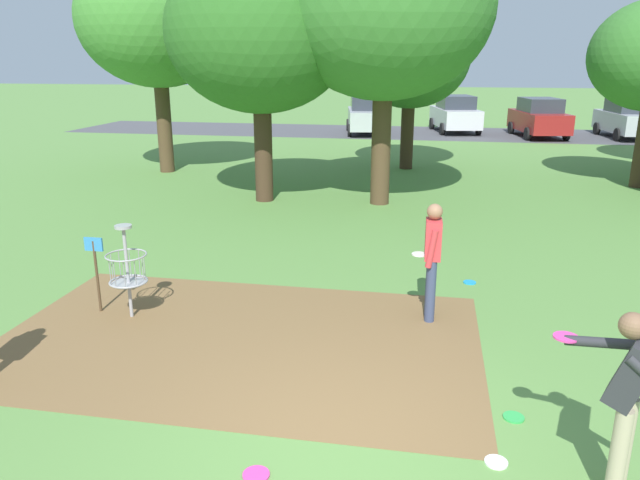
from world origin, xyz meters
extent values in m
plane|color=#5B8942|center=(0.00, 0.00, 0.00)|extent=(160.00, 160.00, 0.00)
cube|color=brown|center=(-1.69, 2.20, 0.00)|extent=(6.42, 4.06, 0.01)
cylinder|color=#9E9EA3|center=(-3.46, 2.63, 0.68)|extent=(0.05, 0.05, 1.35)
cylinder|color=#9E9EA3|center=(-3.46, 2.63, 1.37)|extent=(0.24, 0.24, 0.04)
torus|color=#9E9EA3|center=(-3.46, 2.63, 0.95)|extent=(0.58, 0.58, 0.02)
torus|color=#9E9EA3|center=(-3.46, 2.63, 0.55)|extent=(0.55, 0.55, 0.03)
cylinder|color=#9E9EA3|center=(-3.46, 2.63, 0.53)|extent=(0.48, 0.48, 0.02)
cylinder|color=gray|center=(-3.22, 2.63, 0.75)|extent=(0.01, 0.01, 0.40)
cylinder|color=gray|center=(-3.26, 2.77, 0.75)|extent=(0.01, 0.01, 0.40)
cylinder|color=gray|center=(-3.38, 2.85, 0.75)|extent=(0.01, 0.01, 0.40)
cylinder|color=gray|center=(-3.53, 2.85, 0.75)|extent=(0.01, 0.01, 0.40)
cylinder|color=gray|center=(-3.65, 2.77, 0.75)|extent=(0.01, 0.01, 0.40)
cylinder|color=gray|center=(-3.69, 2.63, 0.75)|extent=(0.01, 0.01, 0.40)
cylinder|color=gray|center=(-3.65, 2.49, 0.75)|extent=(0.01, 0.01, 0.40)
cylinder|color=gray|center=(-3.53, 2.40, 0.75)|extent=(0.01, 0.01, 0.40)
cylinder|color=gray|center=(-3.38, 2.40, 0.75)|extent=(0.01, 0.01, 0.40)
cylinder|color=gray|center=(-3.26, 2.49, 0.75)|extent=(0.01, 0.01, 0.40)
cylinder|color=#4C3823|center=(-4.01, 2.73, 0.55)|extent=(0.04, 0.04, 1.10)
cube|color=#3384C6|center=(-4.01, 2.73, 1.05)|extent=(0.28, 0.03, 0.20)
cylinder|color=#384260|center=(0.83, 3.26, 0.46)|extent=(0.14, 0.14, 0.92)
cylinder|color=#384260|center=(0.83, 3.48, 0.46)|extent=(0.14, 0.14, 0.92)
cube|color=#D1383D|center=(0.83, 3.37, 1.20)|extent=(0.23, 0.37, 0.56)
sphere|color=#9E7051|center=(0.83, 3.37, 1.60)|extent=(0.22, 0.22, 0.22)
cylinder|color=#D1383D|center=(0.82, 3.18, 1.12)|extent=(0.17, 0.09, 0.55)
cylinder|color=#D1383D|center=(0.80, 3.56, 1.12)|extent=(0.17, 0.09, 0.55)
cylinder|color=white|center=(0.65, 3.36, 0.97)|extent=(0.22, 0.22, 0.02)
cylinder|color=tan|center=(2.38, -0.24, 0.46)|extent=(0.14, 0.14, 0.92)
cylinder|color=tan|center=(2.48, -0.04, 0.46)|extent=(0.14, 0.14, 0.92)
cube|color=#2D2D33|center=(2.43, -0.14, 1.20)|extent=(0.50, 0.49, 0.60)
sphere|color=brown|center=(2.38, -0.11, 1.60)|extent=(0.22, 0.22, 0.22)
cylinder|color=#2D2D33|center=(2.23, 0.14, 1.32)|extent=(0.57, 0.34, 0.21)
cylinder|color=#E53D99|center=(1.98, 0.26, 1.29)|extent=(0.22, 0.22, 0.02)
cylinder|color=#E53D99|center=(-0.67, -0.43, 0.01)|extent=(0.25, 0.25, 0.02)
cylinder|color=#1E93DB|center=(1.49, 4.94, 0.01)|extent=(0.21, 0.21, 0.02)
cylinder|color=green|center=(1.74, 0.94, 0.01)|extent=(0.22, 0.22, 0.02)
cylinder|color=white|center=(1.48, 0.15, 0.01)|extent=(0.22, 0.22, 0.02)
cylinder|color=#4C3823|center=(-0.52, 10.50, 1.44)|extent=(0.49, 0.49, 2.88)
ellipsoid|color=#38752D|center=(-0.52, 10.50, 4.83)|extent=(5.21, 5.21, 4.43)
cylinder|color=#422D1E|center=(-0.09, 15.90, 1.11)|extent=(0.44, 0.44, 2.23)
ellipsoid|color=#38752D|center=(-0.09, 15.90, 3.69)|extent=(3.91, 3.91, 3.32)
cylinder|color=#4C3823|center=(-7.93, 13.85, 1.48)|extent=(0.48, 0.48, 2.97)
ellipsoid|color=#428433|center=(-7.93, 13.85, 4.81)|extent=(4.92, 4.92, 4.18)
cylinder|color=#422D1E|center=(-3.57, 10.30, 1.26)|extent=(0.47, 0.47, 2.51)
ellipsoid|color=#2D6623|center=(-3.57, 10.30, 4.27)|extent=(4.68, 4.68, 3.98)
cube|color=#4C4C51|center=(0.00, 26.52, 0.00)|extent=(36.00, 6.00, 0.01)
cube|color=#B2B7BC|center=(-2.51, 25.74, 0.75)|extent=(2.45, 4.44, 0.90)
cube|color=#2D333D|center=(-2.51, 25.74, 1.52)|extent=(1.92, 2.41, 0.64)
cylinder|color=black|center=(-3.61, 26.88, 0.30)|extent=(0.27, 0.62, 0.60)
cylinder|color=black|center=(-1.83, 27.17, 0.30)|extent=(0.27, 0.62, 0.60)
cylinder|color=black|center=(-3.19, 24.31, 0.30)|extent=(0.27, 0.62, 0.60)
cylinder|color=black|center=(-1.41, 24.60, 0.30)|extent=(0.27, 0.62, 0.60)
cube|color=silver|center=(1.87, 27.22, 0.75)|extent=(2.61, 4.48, 0.90)
cube|color=#2D333D|center=(1.87, 27.22, 1.52)|extent=(1.99, 2.46, 0.64)
cylinder|color=black|center=(0.72, 28.31, 0.30)|extent=(0.30, 0.62, 0.60)
cylinder|color=black|center=(2.48, 28.68, 0.30)|extent=(0.30, 0.62, 0.60)
cylinder|color=black|center=(1.25, 25.76, 0.30)|extent=(0.30, 0.62, 0.60)
cylinder|color=black|center=(3.01, 26.13, 0.30)|extent=(0.30, 0.62, 0.60)
cube|color=maroon|center=(5.76, 25.84, 0.75)|extent=(2.49, 4.44, 0.90)
cube|color=#2D333D|center=(5.76, 25.84, 1.52)|extent=(1.93, 2.42, 0.64)
cylinder|color=black|center=(4.65, 26.97, 0.30)|extent=(0.28, 0.62, 0.60)
cylinder|color=black|center=(6.43, 27.27, 0.30)|extent=(0.28, 0.62, 0.60)
cylinder|color=black|center=(5.09, 24.40, 0.30)|extent=(0.28, 0.62, 0.60)
cylinder|color=black|center=(6.87, 24.71, 0.30)|extent=(0.28, 0.62, 0.60)
cube|color=#B2B7BC|center=(9.86, 26.20, 0.75)|extent=(2.23, 4.36, 0.90)
cube|color=#2D333D|center=(9.86, 26.20, 1.52)|extent=(1.80, 2.34, 0.64)
cylinder|color=black|center=(8.83, 27.40, 0.30)|extent=(0.24, 0.62, 0.60)
cylinder|color=black|center=(10.62, 27.59, 0.30)|extent=(0.24, 0.62, 0.60)
cylinder|color=black|center=(9.10, 24.81, 0.30)|extent=(0.24, 0.62, 0.60)
camera|label=1|loc=(0.73, -4.83, 3.62)|focal=33.70mm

